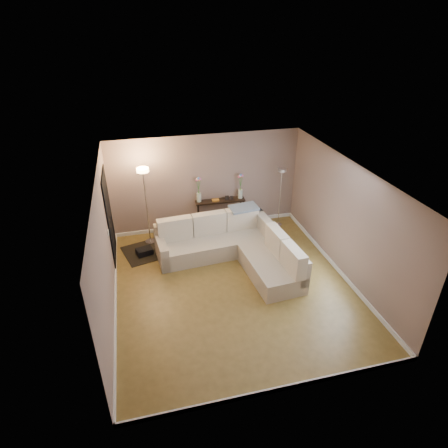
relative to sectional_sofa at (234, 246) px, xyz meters
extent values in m
cube|color=olive|center=(-0.29, -0.99, -0.37)|extent=(5.00, 5.50, 0.01)
cube|color=white|center=(-0.29, -0.99, 2.24)|extent=(5.00, 5.50, 0.01)
cube|color=gray|center=(-0.29, 1.77, 0.94)|extent=(5.00, 0.02, 2.60)
cube|color=gray|center=(-0.29, -3.75, 0.94)|extent=(5.00, 0.02, 2.60)
cube|color=gray|center=(-2.80, -0.99, 0.94)|extent=(0.02, 5.50, 2.60)
cube|color=gray|center=(2.22, -0.99, 0.94)|extent=(0.02, 5.50, 2.60)
cube|color=white|center=(-0.29, 1.75, -0.31)|extent=(5.00, 0.03, 0.10)
cube|color=white|center=(-0.29, -3.72, -0.31)|extent=(5.00, 0.03, 0.10)
cube|color=white|center=(-2.78, -0.99, -0.31)|extent=(0.03, 5.50, 0.10)
cube|color=white|center=(2.19, -0.99, -0.31)|extent=(0.03, 5.50, 0.10)
cube|color=black|center=(-2.77, 0.71, 0.74)|extent=(0.02, 1.20, 2.20)
cube|color=white|center=(-2.77, -0.14, 0.84)|extent=(0.02, 0.08, 0.12)
cube|color=#C2B49D|center=(-0.39, 0.38, -0.15)|extent=(2.84, 1.18, 0.43)
cube|color=#C2B49D|center=(-0.42, 0.75, 0.15)|extent=(2.78, 0.44, 0.60)
cube|color=#C2B49D|center=(-1.69, 0.27, -0.06)|extent=(0.27, 0.97, 0.60)
cube|color=#C2B49D|center=(0.62, -0.88, -0.15)|extent=(1.10, 1.78, 0.43)
cube|color=#C2B49D|center=(0.95, -0.37, 0.15)|extent=(0.43, 2.68, 0.60)
cube|color=beige|center=(-1.32, 0.56, 0.34)|extent=(0.85, 0.30, 0.56)
cube|color=beige|center=(-0.47, 0.63, 0.34)|extent=(0.85, 0.30, 0.56)
cube|color=beige|center=(0.38, 0.70, 0.34)|extent=(0.85, 0.30, 0.56)
cube|color=beige|center=(0.85, -0.54, 0.34)|extent=(0.30, 0.79, 0.56)
cube|color=beige|center=(0.91, -1.34, 0.34)|extent=(0.30, 0.79, 0.56)
cube|color=gray|center=(0.44, 0.72, 0.62)|extent=(0.75, 0.50, 0.09)
cube|color=black|center=(0.05, 1.65, 0.44)|extent=(1.35, 0.41, 0.04)
cube|color=black|center=(-0.57, 1.53, 0.03)|extent=(0.05, 0.05, 0.78)
cube|color=black|center=(-0.56, 1.82, 0.03)|extent=(0.05, 0.05, 0.78)
cube|color=black|center=(0.66, 1.48, 0.03)|extent=(0.05, 0.05, 0.78)
cube|color=black|center=(0.67, 1.77, 0.03)|extent=(0.05, 0.05, 0.78)
cube|color=black|center=(0.05, 1.65, -0.18)|extent=(1.27, 0.38, 0.03)
cube|color=#BF3333|center=(-0.50, 1.67, -0.06)|extent=(0.04, 0.17, 0.20)
cube|color=#3359A5|center=(-0.46, 1.67, -0.05)|extent=(0.04, 0.17, 0.22)
cube|color=gold|center=(-0.41, 1.67, -0.04)|extent=(0.05, 0.17, 0.24)
cube|color=#3F7F4C|center=(-0.36, 1.67, -0.06)|extent=(0.06, 0.17, 0.20)
cube|color=#994C99|center=(-0.31, 1.66, -0.05)|extent=(0.04, 0.17, 0.22)
cube|color=orange|center=(-0.27, 1.66, -0.04)|extent=(0.04, 0.17, 0.24)
cube|color=#262626|center=(-0.22, 1.66, -0.06)|extent=(0.05, 0.17, 0.20)
cube|color=#4C99B2|center=(-0.16, 1.66, -0.05)|extent=(0.06, 0.17, 0.22)
cube|color=#B2A58C|center=(-0.12, 1.66, -0.04)|extent=(0.04, 0.17, 0.24)
cube|color=brown|center=(-0.07, 1.65, -0.06)|extent=(0.04, 0.17, 0.20)
cube|color=navy|center=(-0.02, 1.65, -0.05)|extent=(0.05, 0.17, 0.22)
cube|color=gold|center=(0.03, 1.65, -0.04)|extent=(0.06, 0.17, 0.24)
cube|color=black|center=(0.05, 1.82, 0.83)|extent=(0.95, 0.08, 0.74)
cube|color=white|center=(0.05, 1.80, 0.83)|extent=(0.82, 0.04, 0.62)
cube|color=orange|center=(-0.08, 1.62, 0.47)|extent=(0.19, 0.13, 0.04)
cube|color=black|center=(0.23, 1.59, 0.52)|extent=(0.10, 0.02, 0.13)
cube|color=black|center=(0.35, 1.58, 0.51)|extent=(0.08, 0.02, 0.11)
cylinder|color=silver|center=(-0.52, 1.67, 0.57)|extent=(0.13, 0.13, 0.25)
cylinder|color=#38722D|center=(-0.54, 1.67, 0.86)|extent=(0.10, 0.01, 0.42)
sphere|color=#E5598C|center=(-0.56, 1.67, 1.08)|extent=(0.07, 0.07, 0.07)
cylinder|color=#38722D|center=(-0.53, 1.67, 0.87)|extent=(0.06, 0.01, 0.45)
sphere|color=white|center=(-0.54, 1.67, 1.10)|extent=(0.07, 0.07, 0.07)
cylinder|color=#38722D|center=(-0.52, 1.67, 0.88)|extent=(0.01, 0.01, 0.47)
sphere|color=#598CE5|center=(-0.52, 1.67, 1.12)|extent=(0.07, 0.07, 0.07)
cylinder|color=#38722D|center=(-0.51, 1.67, 0.86)|extent=(0.06, 0.01, 0.43)
sphere|color=#E58C4C|center=(-0.50, 1.67, 1.08)|extent=(0.07, 0.07, 0.07)
cylinder|color=#38722D|center=(-0.50, 1.67, 0.87)|extent=(0.11, 0.01, 0.44)
sphere|color=#D866B2|center=(-0.48, 1.67, 1.10)|extent=(0.07, 0.07, 0.07)
cylinder|color=silver|center=(0.61, 1.62, 0.57)|extent=(0.13, 0.13, 0.25)
cylinder|color=#38722D|center=(0.60, 1.63, 0.86)|extent=(0.10, 0.01, 0.42)
sphere|color=#E5598C|center=(0.57, 1.63, 1.08)|extent=(0.07, 0.07, 0.07)
cylinder|color=#38722D|center=(0.60, 1.63, 0.87)|extent=(0.06, 0.01, 0.45)
sphere|color=white|center=(0.59, 1.63, 1.10)|extent=(0.07, 0.07, 0.07)
cylinder|color=#38722D|center=(0.61, 1.62, 0.88)|extent=(0.01, 0.01, 0.47)
sphere|color=#598CE5|center=(0.61, 1.62, 1.12)|extent=(0.07, 0.07, 0.07)
cylinder|color=#38722D|center=(0.62, 1.62, 0.86)|extent=(0.06, 0.01, 0.43)
sphere|color=#E58C4C|center=(0.63, 1.62, 1.08)|extent=(0.07, 0.07, 0.07)
cylinder|color=#38722D|center=(0.63, 1.62, 0.87)|extent=(0.11, 0.01, 0.44)
sphere|color=#D866B2|center=(0.65, 1.62, 1.10)|extent=(0.07, 0.07, 0.07)
cylinder|color=silver|center=(-1.91, 1.26, -0.35)|extent=(0.33, 0.33, 0.03)
cylinder|color=silver|center=(-1.91, 1.26, 0.62)|extent=(0.04, 0.04, 1.94)
cylinder|color=#FFBF72|center=(-1.91, 1.26, 1.63)|extent=(0.35, 0.35, 0.09)
cylinder|color=silver|center=(1.64, 1.32, -0.35)|extent=(0.25, 0.25, 0.03)
cylinder|color=silver|center=(1.64, 1.32, 0.45)|extent=(0.03, 0.03, 1.61)
cylinder|color=silver|center=(1.64, 1.32, 1.29)|extent=(0.27, 0.27, 0.07)
cube|color=black|center=(-1.91, 0.86, -0.35)|extent=(1.55, 1.32, 0.02)
cube|color=black|center=(-2.09, 0.71, -0.32)|extent=(0.43, 0.36, 0.24)
camera|label=1|loc=(-2.05, -7.26, 4.77)|focal=30.00mm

